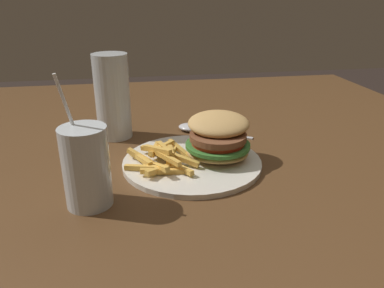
% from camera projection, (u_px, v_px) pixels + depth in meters
% --- Properties ---
extents(dining_table, '(1.25, 1.22, 0.72)m').
position_uv_depth(dining_table, '(213.00, 179.00, 0.87)').
color(dining_table, brown).
rests_on(dining_table, ground_plane).
extents(meal_plate_near, '(0.27, 0.27, 0.10)m').
position_uv_depth(meal_plate_near, '(204.00, 149.00, 0.72)').
color(meal_plate_near, silver).
rests_on(meal_plate_near, dining_table).
extents(beer_glass, '(0.08, 0.08, 0.19)m').
position_uv_depth(beer_glass, '(113.00, 99.00, 0.83)').
color(beer_glass, silver).
rests_on(beer_glass, dining_table).
extents(juice_glass, '(0.07, 0.07, 0.21)m').
position_uv_depth(juice_glass, '(87.00, 170.00, 0.57)').
color(juice_glass, silver).
rests_on(juice_glass, dining_table).
extents(spoon, '(0.17, 0.12, 0.02)m').
position_uv_depth(spoon, '(193.00, 128.00, 0.89)').
color(spoon, silver).
rests_on(spoon, dining_table).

